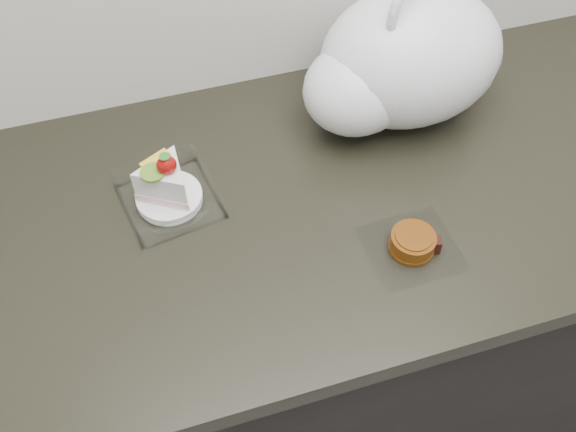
% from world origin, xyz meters
% --- Properties ---
extents(counter, '(2.04, 0.64, 0.90)m').
position_xyz_m(counter, '(0.00, 1.69, 0.45)').
color(counter, black).
rests_on(counter, ground).
extents(cake_tray, '(0.17, 0.17, 0.11)m').
position_xyz_m(cake_tray, '(-0.31, 1.74, 0.93)').
color(cake_tray, white).
rests_on(cake_tray, counter).
extents(mooncake_wrap, '(0.14, 0.13, 0.03)m').
position_xyz_m(mooncake_wrap, '(0.03, 1.54, 0.91)').
color(mooncake_wrap, white).
rests_on(mooncake_wrap, counter).
extents(plastic_bag, '(0.42, 0.35, 0.29)m').
position_xyz_m(plastic_bag, '(0.12, 1.83, 1.02)').
color(plastic_bag, white).
rests_on(plastic_bag, counter).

